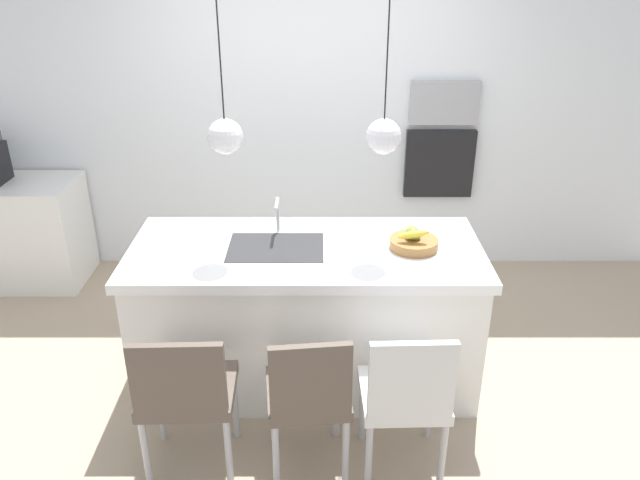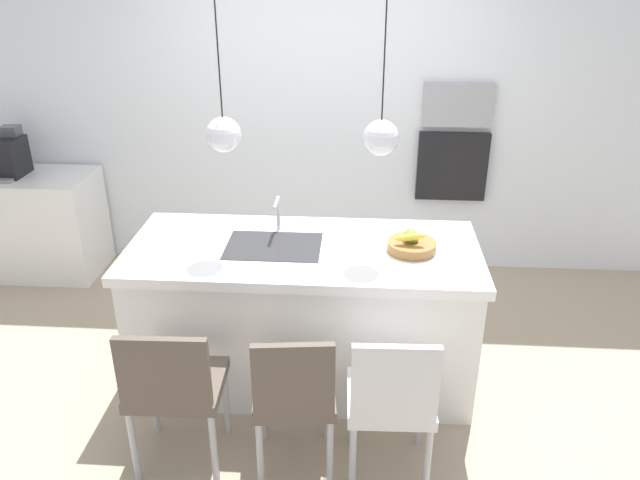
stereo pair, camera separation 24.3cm
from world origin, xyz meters
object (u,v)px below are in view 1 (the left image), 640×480
Objects in this scene: microwave at (441,102)px; oven at (436,163)px; chair_near at (183,392)px; chair_far at (403,394)px; chair_middle at (306,394)px; fruit_bowl at (411,241)px.

microwave is 0.96× the size of oven.
chair_near is 0.99× the size of chair_far.
microwave reaches higher than chair_far.
chair_far is (0.48, -0.00, 0.00)m from chair_middle.
chair_far is (-0.12, -0.82, -0.45)m from fruit_bowl.
fruit_bowl is 0.51× the size of oven.
chair_near is at bearing -124.38° from oven.
chair_far reaches higher than chair_middle.
oven is (0.00, 0.00, -0.50)m from microwave.
chair_near is 1.09m from chair_far.
chair_far is (1.09, -0.00, -0.01)m from chair_near.
oven is 2.64m from chair_middle.
fruit_bowl is at bearing -105.09° from microwave.
chair_middle is (-1.03, -2.40, -0.91)m from microwave.
fruit_bowl is 0.94m from chair_far.
fruit_bowl is 0.32× the size of chair_near.
chair_far is at bearing -102.87° from microwave.
oven is 2.93m from chair_near.
fruit_bowl is 1.53m from chair_near.
chair_far is at bearing -0.41° from chair_middle.
chair_near is at bearing 179.84° from chair_far.
fruit_bowl is at bearing -105.09° from oven.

